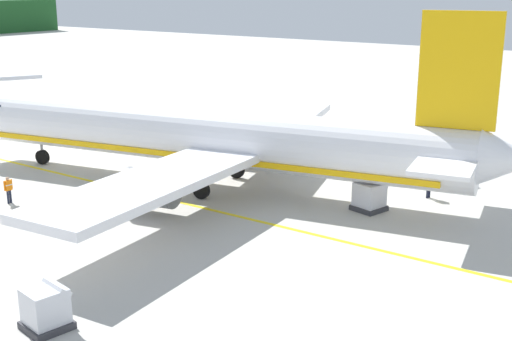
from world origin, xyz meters
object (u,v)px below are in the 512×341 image
object	(u,v)px
airliner_foreground	(207,138)
crew_loader_left	(8,188)
cargo_container_near	(46,309)
crew_marshaller	(429,184)
cargo_container_mid	(370,196)
service_truck_baggage	(427,158)

from	to	relation	value
airliner_foreground	crew_loader_left	bearing A→B (deg)	142.26
cargo_container_near	crew_loader_left	distance (m)	17.45
cargo_container_near	crew_marshaller	xyz separation A→B (m)	(25.11, -6.02, 0.10)
airliner_foreground	cargo_container_mid	size ratio (longest dim) A/B	19.99
service_truck_baggage	crew_loader_left	xyz separation A→B (m)	(-21.79, 18.72, -0.14)
service_truck_baggage	cargo_container_near	size ratio (longest dim) A/B	3.22
cargo_container_mid	cargo_container_near	bearing A→B (deg)	169.07
crew_marshaller	crew_loader_left	size ratio (longest dim) A/B	0.94
service_truck_baggage	crew_marshaller	size ratio (longest dim) A/B	3.86
cargo_container_near	crew_loader_left	world-z (taller)	cargo_container_near
crew_marshaller	crew_loader_left	xyz separation A→B (m)	(-16.22, 21.04, 0.06)
cargo_container_mid	crew_marshaller	world-z (taller)	cargo_container_mid
cargo_container_near	crew_marshaller	world-z (taller)	cargo_container_near
cargo_container_mid	service_truck_baggage	bearing A→B (deg)	1.71
cargo_container_near	cargo_container_mid	world-z (taller)	cargo_container_mid
airliner_foreground	cargo_container_near	world-z (taller)	airliner_foreground
service_truck_baggage	crew_marshaller	bearing A→B (deg)	-157.36
cargo_container_near	crew_loader_left	xyz separation A→B (m)	(8.89, 15.01, 0.16)
service_truck_baggage	cargo_container_mid	world-z (taller)	service_truck_baggage
service_truck_baggage	crew_marshaller	distance (m)	6.03
cargo_container_near	service_truck_baggage	bearing A→B (deg)	-6.88
airliner_foreground	cargo_container_near	xyz separation A→B (m)	(-18.97, -7.21, -2.52)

